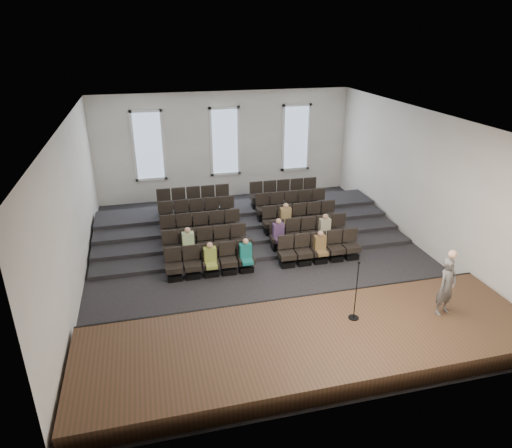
# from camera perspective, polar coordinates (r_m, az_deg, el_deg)

# --- Properties ---
(ground) EXTENTS (14.00, 14.00, 0.00)m
(ground) POSITION_cam_1_polar(r_m,az_deg,el_deg) (16.26, 0.78, -4.55)
(ground) COLOR black
(ground) RESTS_ON ground
(ceiling) EXTENTS (12.00, 14.00, 0.02)m
(ceiling) POSITION_cam_1_polar(r_m,az_deg,el_deg) (14.61, 0.89, 13.10)
(ceiling) COLOR white
(ceiling) RESTS_ON ground
(wall_back) EXTENTS (12.00, 0.04, 5.00)m
(wall_back) POSITION_cam_1_polar(r_m,az_deg,el_deg) (21.84, -3.92, 9.76)
(wall_back) COLOR white
(wall_back) RESTS_ON ground
(wall_front) EXTENTS (12.00, 0.04, 5.00)m
(wall_front) POSITION_cam_1_polar(r_m,az_deg,el_deg) (9.32, 12.05, -10.44)
(wall_front) COLOR white
(wall_front) RESTS_ON ground
(wall_left) EXTENTS (0.04, 14.00, 5.00)m
(wall_left) POSITION_cam_1_polar(r_m,az_deg,el_deg) (14.99, -22.04, 1.65)
(wall_left) COLOR white
(wall_left) RESTS_ON ground
(wall_right) EXTENTS (0.04, 14.00, 5.00)m
(wall_right) POSITION_cam_1_polar(r_m,az_deg,el_deg) (17.70, 20.11, 5.12)
(wall_right) COLOR white
(wall_right) RESTS_ON ground
(stage) EXTENTS (11.80, 3.60, 0.50)m
(stage) POSITION_cam_1_polar(r_m,az_deg,el_deg) (12.04, 7.15, -14.52)
(stage) COLOR #4B2E20
(stage) RESTS_ON ground
(stage_lip) EXTENTS (11.80, 0.06, 0.52)m
(stage_lip) POSITION_cam_1_polar(r_m,az_deg,el_deg) (13.39, 4.45, -10.06)
(stage_lip) COLOR black
(stage_lip) RESTS_ON ground
(risers) EXTENTS (11.80, 4.80, 0.60)m
(risers) POSITION_cam_1_polar(r_m,az_deg,el_deg) (18.97, -1.65, 0.32)
(risers) COLOR black
(risers) RESTS_ON ground
(seating_rows) EXTENTS (6.80, 4.70, 1.67)m
(seating_rows) POSITION_cam_1_polar(r_m,az_deg,el_deg) (17.31, -0.50, -0.24)
(seating_rows) COLOR black
(seating_rows) RESTS_ON ground
(windows) EXTENTS (8.44, 0.10, 3.24)m
(windows) POSITION_cam_1_polar(r_m,az_deg,el_deg) (21.73, -3.91, 10.23)
(windows) COLOR white
(windows) RESTS_ON wall_back
(audience) EXTENTS (5.45, 2.64, 1.10)m
(audience) POSITION_cam_1_polar(r_m,az_deg,el_deg) (16.09, 1.31, -1.75)
(audience) COLOR #93A341
(audience) RESTS_ON seating_rows
(speaker) EXTENTS (0.68, 0.55, 1.62)m
(speaker) POSITION_cam_1_polar(r_m,az_deg,el_deg) (13.16, 22.72, -7.24)
(speaker) COLOR #575452
(speaker) RESTS_ON stage
(mic_stand) EXTENTS (0.29, 0.29, 1.70)m
(mic_stand) POSITION_cam_1_polar(r_m,az_deg,el_deg) (12.38, 12.28, -9.48)
(mic_stand) COLOR black
(mic_stand) RESTS_ON stage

